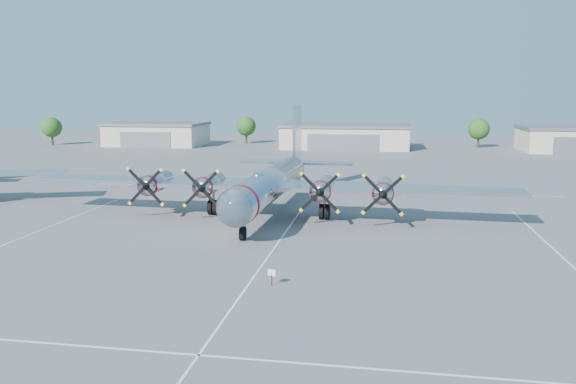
% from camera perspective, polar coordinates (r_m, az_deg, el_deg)
% --- Properties ---
extents(ground, '(260.00, 260.00, 0.00)m').
position_cam_1_polar(ground, '(48.06, -0.70, -4.75)').
color(ground, '#59595C').
rests_on(ground, ground).
extents(parking_lines, '(60.00, 50.08, 0.01)m').
position_cam_1_polar(parking_lines, '(46.40, -1.09, -5.28)').
color(parking_lines, silver).
rests_on(parking_lines, ground).
extents(hangar_west, '(22.60, 14.60, 5.40)m').
position_cam_1_polar(hangar_west, '(138.70, -13.16, 5.79)').
color(hangar_west, '#BDB196').
rests_on(hangar_west, ground).
extents(hangar_center, '(28.60, 14.60, 5.40)m').
position_cam_1_polar(hangar_center, '(128.32, 5.83, 5.68)').
color(hangar_center, '#BDB196').
rests_on(hangar_center, ground).
extents(hangar_east, '(20.60, 14.60, 5.40)m').
position_cam_1_polar(hangar_east, '(134.08, 26.84, 4.84)').
color(hangar_east, '#BDB196').
rests_on(hangar_east, ground).
extents(tree_far_west, '(4.80, 4.80, 6.64)m').
position_cam_1_polar(tree_far_west, '(146.64, -22.89, 6.07)').
color(tree_far_west, '#382619').
rests_on(tree_far_west, ground).
extents(tree_west, '(4.80, 4.80, 6.64)m').
position_cam_1_polar(tree_west, '(139.99, -4.27, 6.67)').
color(tree_west, '#382619').
rests_on(tree_west, ground).
extents(tree_east, '(4.80, 4.80, 6.64)m').
position_cam_1_polar(tree_east, '(135.73, 18.83, 6.07)').
color(tree_east, '#382619').
rests_on(tree_east, ground).
extents(main_bomber_b29, '(49.41, 34.58, 10.71)m').
position_cam_1_polar(main_bomber_b29, '(58.36, -1.57, -2.11)').
color(main_bomber_b29, silver).
rests_on(main_bomber_b29, ground).
extents(info_placard, '(0.55, 0.24, 1.08)m').
position_cam_1_polar(info_placard, '(36.41, -1.67, -8.36)').
color(info_placard, black).
rests_on(info_placard, ground).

